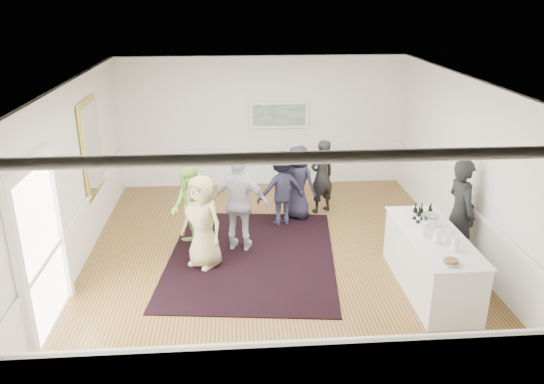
{
  "coord_description": "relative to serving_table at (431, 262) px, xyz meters",
  "views": [
    {
      "loc": [
        -0.74,
        -8.75,
        4.62
      ],
      "look_at": [
        -0.06,
        0.2,
        1.2
      ],
      "focal_mm": 35.0,
      "sensor_mm": 36.0,
      "label": 1
    }
  ],
  "objects": [
    {
      "name": "guest_dark_a",
      "position": [
        -2.19,
        2.78,
        0.3
      ],
      "size": [
        1.15,
        0.84,
        1.6
      ],
      "primitive_type": "imported",
      "rotation": [
        0.0,
        0.0,
        3.4
      ],
      "color": "#1D1C2E",
      "rests_on": "floor"
    },
    {
      "name": "mirror",
      "position": [
        -5.87,
        2.63,
        1.31
      ],
      "size": [
        0.05,
        1.25,
        1.85
      ],
      "color": "gold",
      "rests_on": "wall_left"
    },
    {
      "name": "ice_bucket",
      "position": [
        0.01,
        0.24,
        0.6
      ],
      "size": [
        0.26,
        0.26,
        0.25
      ],
      "primitive_type": "cylinder",
      "color": "silver",
      "rests_on": "serving_table"
    },
    {
      "name": "bartender",
      "position": [
        0.78,
        0.84,
        0.48
      ],
      "size": [
        0.55,
        0.77,
        1.95
      ],
      "primitive_type": "imported",
      "rotation": [
        0.0,
        0.0,
        1.7
      ],
      "color": "black",
      "rests_on": "floor"
    },
    {
      "name": "wall_back",
      "position": [
        -2.42,
        5.33,
        1.11
      ],
      "size": [
        7.0,
        0.02,
        3.2
      ],
      "primitive_type": "cube",
      "color": "white",
      "rests_on": "floor"
    },
    {
      "name": "doorway",
      "position": [
        -5.87,
        -0.57,
        0.92
      ],
      "size": [
        0.1,
        1.78,
        2.56
      ],
      "color": "white",
      "rests_on": "wall_left"
    },
    {
      "name": "landscape_painting",
      "position": [
        -2.02,
        5.28,
        1.29
      ],
      "size": [
        1.44,
        0.06,
        0.66
      ],
      "color": "white",
      "rests_on": "wall_back"
    },
    {
      "name": "juice_pitchers",
      "position": [
        -0.0,
        -0.29,
        0.61
      ],
      "size": [
        0.44,
        0.66,
        0.24
      ],
      "color": "#67B340",
      "rests_on": "serving_table"
    },
    {
      "name": "serving_table",
      "position": [
        0.0,
        0.0,
        0.0
      ],
      "size": [
        0.92,
        2.42,
        0.98
      ],
      "color": "silver",
      "rests_on": "floor"
    },
    {
      "name": "wine_bottles",
      "position": [
        -0.01,
        0.55,
        0.64
      ],
      "size": [
        0.32,
        0.23,
        0.31
      ],
      "color": "black",
      "rests_on": "serving_table"
    },
    {
      "name": "ceiling",
      "position": [
        -2.42,
        1.33,
        2.71
      ],
      "size": [
        7.0,
        8.0,
        0.02
      ],
      "primitive_type": "cube",
      "color": "white",
      "rests_on": "wall_back"
    },
    {
      "name": "floor",
      "position": [
        -2.42,
        1.33,
        -0.49
      ],
      "size": [
        8.0,
        8.0,
        0.0
      ],
      "primitive_type": "plane",
      "color": "olive",
      "rests_on": "ground"
    },
    {
      "name": "wall_left",
      "position": [
        -5.92,
        1.33,
        1.11
      ],
      "size": [
        0.02,
        8.0,
        3.2
      ],
      "primitive_type": "cube",
      "color": "white",
      "rests_on": "floor"
    },
    {
      "name": "area_rug",
      "position": [
        -2.87,
        1.35,
        -0.48
      ],
      "size": [
        3.45,
        4.27,
        0.02
      ],
      "primitive_type": "cube",
      "rotation": [
        0.0,
        0.0,
        -0.12
      ],
      "color": "black",
      "rests_on": "floor"
    },
    {
      "name": "guest_lilac",
      "position": [
        -3.06,
        1.69,
        0.44
      ],
      "size": [
        1.17,
        0.73,
        1.86
      ],
      "primitive_type": "imported",
      "rotation": [
        0.0,
        0.0,
        2.87
      ],
      "color": "#B5B0C5",
      "rests_on": "floor"
    },
    {
      "name": "guest_tan",
      "position": [
        -3.73,
        1.09,
        0.35
      ],
      "size": [
        0.98,
        0.93,
        1.69
      ],
      "primitive_type": "imported",
      "rotation": [
        0.0,
        0.0,
        -0.66
      ],
      "color": "tan",
      "rests_on": "floor"
    },
    {
      "name": "wall_right",
      "position": [
        1.08,
        1.33,
        1.11
      ],
      "size": [
        0.02,
        8.0,
        3.2
      ],
      "primitive_type": "cube",
      "color": "white",
      "rests_on": "floor"
    },
    {
      "name": "wainscoting",
      "position": [
        -2.42,
        1.33,
        0.01
      ],
      "size": [
        7.0,
        8.0,
        1.0
      ],
      "primitive_type": null,
      "color": "white",
      "rests_on": "floor"
    },
    {
      "name": "guest_navy",
      "position": [
        -1.8,
        3.12,
        0.3
      ],
      "size": [
        0.93,
        0.87,
        1.6
      ],
      "primitive_type": "imported",
      "rotation": [
        0.0,
        0.0,
        2.5
      ],
      "color": "#1D1C2E",
      "rests_on": "floor"
    },
    {
      "name": "wall_front",
      "position": [
        -2.42,
        -2.67,
        1.11
      ],
      "size": [
        7.0,
        0.02,
        3.2
      ],
      "primitive_type": "cube",
      "color": "white",
      "rests_on": "floor"
    },
    {
      "name": "nut_bowl",
      "position": [
        -0.12,
        -0.98,
        0.52
      ],
      "size": [
        0.25,
        0.25,
        0.08
      ],
      "color": "white",
      "rests_on": "serving_table"
    },
    {
      "name": "guest_green",
      "position": [
        -4.0,
        1.75,
        0.34
      ],
      "size": [
        0.87,
        0.98,
        1.67
      ],
      "primitive_type": "imported",
      "rotation": [
        0.0,
        0.0,
        -1.22
      ],
      "color": "#86C64F",
      "rests_on": "floor"
    },
    {
      "name": "guest_dark_b",
      "position": [
        -1.24,
        3.39,
        0.33
      ],
      "size": [
        0.72,
        0.63,
        1.65
      ],
      "primitive_type": "imported",
      "rotation": [
        0.0,
        0.0,
        3.63
      ],
      "color": "black",
      "rests_on": "floor"
    }
  ]
}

